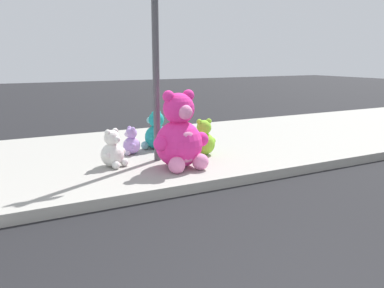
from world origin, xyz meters
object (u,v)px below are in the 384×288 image
plush_lime (203,140)px  plush_lavender (131,143)px  sign_pole (156,55)px  plush_white (113,151)px  plush_teal (155,133)px  plush_pink_large (180,137)px

plush_lime → plush_lavender: plush_lime is taller
plush_lavender → sign_pole: bearing=-69.2°
plush_white → plush_lavender: bearing=51.4°
plush_white → plush_teal: bearing=38.4°
plush_teal → plush_white: plush_teal is taller
sign_pole → plush_lavender: 1.64m
sign_pole → plush_white: 1.65m
sign_pole → plush_pink_large: size_ratio=2.69×
plush_lavender → plush_pink_large: bearing=-73.4°
sign_pole → plush_teal: bearing=68.8°
plush_pink_large → plush_lavender: (-0.36, 1.21, -0.28)m
sign_pole → plush_pink_large: bearing=-78.0°
plush_pink_large → plush_white: size_ratio=2.00×
plush_teal → sign_pole: bearing=-111.2°
sign_pole → plush_teal: (0.32, 0.82, -1.41)m
plush_teal → plush_lavender: size_ratio=1.46×
plush_lime → sign_pole: bearing=179.2°
sign_pole → plush_lime: (0.87, -0.01, -1.45)m
sign_pole → plush_teal: size_ratio=4.49×
sign_pole → plush_pink_large: sign_pole is taller
plush_pink_large → plush_lavender: size_ratio=2.43×
plush_teal → plush_lime: size_ratio=1.13×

